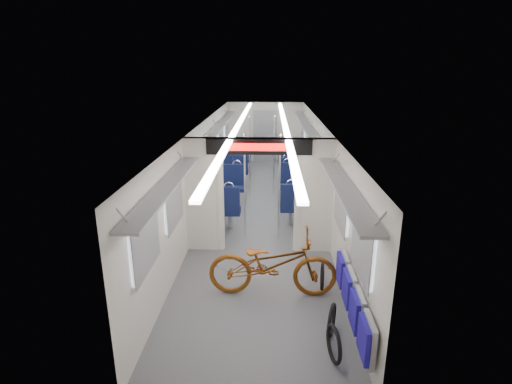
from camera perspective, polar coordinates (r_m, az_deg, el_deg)
carriage at (r=9.48m, az=0.75°, el=4.74°), size 12.00×12.02×2.31m
bicycle at (r=6.55m, az=2.37°, el=-10.23°), size 2.09×0.76×1.09m
flip_bench at (r=5.74m, az=13.67°, el=-14.72°), size 0.12×2.12×0.53m
bike_hoop_a at (r=5.49m, az=11.04°, el=-20.75°), size 0.14×0.50×0.50m
bike_hoop_b at (r=5.90m, az=10.74°, el=-17.75°), size 0.20×0.47×0.48m
bike_hoop_c at (r=6.89m, az=9.43°, el=-12.10°), size 0.10×0.48×0.48m
seat_bay_near_left at (r=10.07m, az=-4.56°, el=-0.06°), size 0.95×2.25×1.15m
seat_bay_near_right at (r=10.29m, az=6.02°, el=0.28°), size 0.95×2.25×1.15m
seat_bay_far_left at (r=13.46m, az=-2.87°, el=4.37°), size 0.91×2.07×1.10m
seat_bay_far_right at (r=13.06m, az=5.21°, el=3.91°), size 0.91×2.05×1.09m
stanchion_near_left at (r=8.38m, az=-1.59°, el=0.54°), size 0.04×0.04×2.30m
stanchion_near_right at (r=8.39m, az=3.33°, el=0.53°), size 0.05×0.05×2.30m
stanchion_far_left at (r=11.30m, az=-0.92°, el=5.00°), size 0.04×0.04×2.30m
stanchion_far_right at (r=11.44m, az=2.57°, el=5.15°), size 0.05×0.05×2.30m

